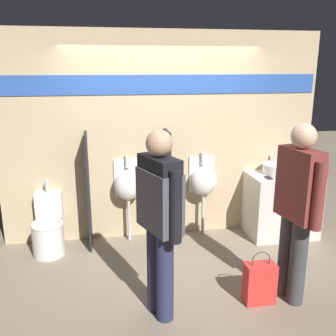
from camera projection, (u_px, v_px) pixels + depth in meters
ground_plane at (170, 252)px, 4.69m from camera, size 16.00×16.00×0.00m
display_wall at (162, 137)px, 4.91m from camera, size 4.18×0.07×2.70m
sink_counter at (281, 205)px, 5.10m from camera, size 0.91×0.60×0.86m
sink_basin at (279, 169)px, 5.02m from camera, size 0.43×0.43×0.27m
cell_phone at (268, 178)px, 4.83m from camera, size 0.07×0.14×0.01m
divider_near_counter at (88, 191)px, 4.69m from camera, size 0.03×0.41×1.48m
divider_mid at (167, 187)px, 4.85m from camera, size 0.03×0.41×1.48m
urinal_near_counter at (128, 185)px, 4.84m from camera, size 0.36×0.27×1.14m
urinal_far at (203, 181)px, 5.00m from camera, size 0.36×0.27×1.14m
toilet at (48, 230)px, 4.62m from camera, size 0.39×0.56×0.88m
person_in_vest at (160, 213)px, 3.27m from camera, size 0.38×0.57×1.75m
person_with_lanyard at (297, 207)px, 3.53m from camera, size 0.28×0.61×1.77m
shopping_bag at (260, 283)px, 3.65m from camera, size 0.30×0.16×0.55m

